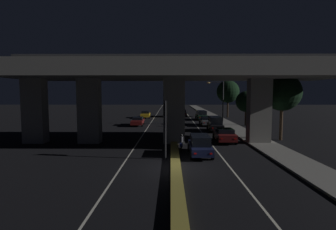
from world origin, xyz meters
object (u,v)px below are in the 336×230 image
at_px(car_dark_red_lead_oncoming, 138,121).
at_px(car_taxi_yellow_second_oncoming, 146,114).
at_px(car_dark_green_fifth, 201,115).
at_px(car_black_sixth, 182,113).
at_px(street_lamp, 220,98).
at_px(motorcycle_black_filtering_mid, 179,131).
at_px(motorcycle_white_filtering_far, 179,122).
at_px(traffic_light_left_of_median, 165,119).
at_px(car_dark_blue_lead, 200,145).
at_px(pedestrian_on_sidewalk, 258,130).
at_px(car_black_third, 215,123).
at_px(car_grey_fourth, 207,121).
at_px(car_dark_red_second, 224,135).

height_order(car_dark_red_lead_oncoming, car_taxi_yellow_second_oncoming, car_taxi_yellow_second_oncoming).
relative_size(car_dark_green_fifth, car_black_sixth, 1.09).
xyz_separation_m(street_lamp, motorcycle_black_filtering_mid, (-6.96, -11.11, -3.64)).
distance_m(street_lamp, motorcycle_white_filtering_far, 8.01).
distance_m(car_black_sixth, car_taxi_yellow_second_oncoming, 8.55).
relative_size(traffic_light_left_of_median, car_dark_red_lead_oncoming, 1.00).
height_order(car_dark_blue_lead, pedestrian_on_sidewalk, pedestrian_on_sidewalk).
bearing_deg(car_black_third, car_dark_green_fifth, 1.07).
bearing_deg(motorcycle_white_filtering_far, pedestrian_on_sidewalk, -144.98).
distance_m(car_grey_fourth, car_taxi_yellow_second_oncoming, 16.69).
distance_m(car_dark_red_second, car_taxi_yellow_second_oncoming, 28.98).
distance_m(street_lamp, car_black_third, 8.18).
xyz_separation_m(traffic_light_left_of_median, car_grey_fourth, (6.13, 21.34, -2.36)).
xyz_separation_m(car_black_sixth, motorcycle_black_filtering_mid, (-1.43, -26.52, -0.14)).
bearing_deg(car_dark_red_lead_oncoming, pedestrian_on_sidewalk, 50.58).
relative_size(car_dark_red_second, car_black_third, 0.96).
distance_m(car_dark_blue_lead, pedestrian_on_sidewalk, 10.86).
relative_size(street_lamp, car_black_third, 1.59).
height_order(car_dark_red_second, car_dark_red_lead_oncoming, car_dark_red_second).
bearing_deg(car_dark_red_lead_oncoming, car_dark_red_second, 36.67).
xyz_separation_m(traffic_light_left_of_median, car_black_sixth, (2.88, 37.77, -2.34)).
bearing_deg(traffic_light_left_of_median, motorcycle_white_filtering_far, 85.15).
height_order(car_dark_blue_lead, car_black_third, car_black_third).
bearing_deg(car_taxi_yellow_second_oncoming, car_dark_green_fifth, 70.89).
bearing_deg(car_black_third, pedestrian_on_sidewalk, -146.10).
relative_size(street_lamp, car_black_sixth, 1.59).
height_order(car_dark_green_fifth, pedestrian_on_sidewalk, car_dark_green_fifth).
relative_size(car_black_third, car_black_sixth, 1.00).
distance_m(motorcycle_black_filtering_mid, pedestrian_on_sidewalk, 9.02).
xyz_separation_m(traffic_light_left_of_median, car_black_third, (6.38, 15.12, -2.06)).
height_order(street_lamp, car_black_third, street_lamp).
relative_size(street_lamp, car_dark_blue_lead, 1.55).
height_order(car_black_sixth, motorcycle_white_filtering_far, car_black_sixth).
xyz_separation_m(car_dark_green_fifth, motorcycle_black_filtering_mid, (-4.91, -19.12, -0.34)).
xyz_separation_m(car_dark_blue_lead, car_taxi_yellow_second_oncoming, (-7.58, 32.72, -0.12)).
xyz_separation_m(car_dark_red_second, motorcycle_black_filtering_mid, (-4.56, 4.17, -0.16)).
xyz_separation_m(car_dark_green_fifth, car_black_sixth, (-3.47, 7.39, -0.20)).
distance_m(car_black_third, motorcycle_white_filtering_far, 6.73).
height_order(street_lamp, car_dark_blue_lead, street_lamp).
bearing_deg(car_grey_fourth, car_taxi_yellow_second_oncoming, 40.88).
xyz_separation_m(car_black_sixth, car_dark_red_lead_oncoming, (-7.67, -16.57, -0.05)).
relative_size(traffic_light_left_of_median, pedestrian_on_sidewalk, 2.79).
height_order(car_dark_green_fifth, car_black_sixth, car_dark_green_fifth).
relative_size(car_black_sixth, car_taxi_yellow_second_oncoming, 0.93).
relative_size(car_dark_red_second, motorcycle_black_filtering_mid, 2.32).
height_order(car_dark_red_second, motorcycle_white_filtering_far, motorcycle_white_filtering_far).
relative_size(car_taxi_yellow_second_oncoming, motorcycle_white_filtering_far, 2.53).
distance_m(car_dark_red_lead_oncoming, car_taxi_yellow_second_oncoming, 12.77).
bearing_deg(car_dark_blue_lead, car_taxi_yellow_second_oncoming, 13.34).
distance_m(car_dark_blue_lead, car_grey_fourth, 20.36).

